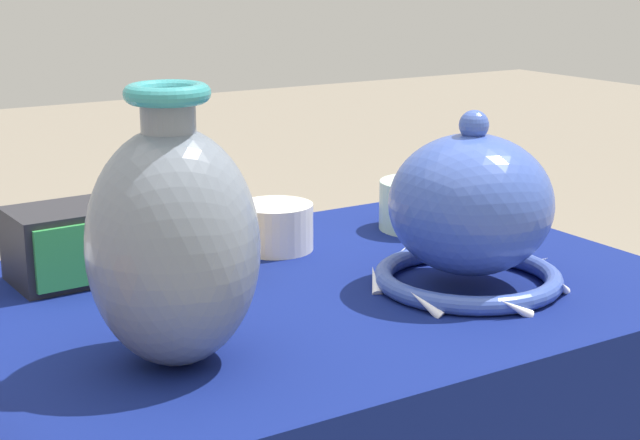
{
  "coord_description": "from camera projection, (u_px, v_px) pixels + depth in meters",
  "views": [
    {
      "loc": [
        -0.48,
        -0.93,
        1.15
      ],
      "look_at": [
        0.05,
        -0.07,
        0.88
      ],
      "focal_mm": 55.0,
      "sensor_mm": 36.0,
      "label": 1
    }
  ],
  "objects": [
    {
      "name": "pot_squat_ivory",
      "position": [
        275.0,
        227.0,
        1.29
      ],
      "size": [
        0.1,
        0.1,
        0.06
      ],
      "primitive_type": "cylinder",
      "color": "white",
      "rests_on": "display_table"
    },
    {
      "name": "pot_squat_celadon",
      "position": [
        419.0,
        205.0,
        1.39
      ],
      "size": [
        0.11,
        0.11,
        0.07
      ],
      "primitive_type": "cylinder",
      "color": "#A8CCB7",
      "rests_on": "display_table"
    },
    {
      "name": "cup_wide_ochre",
      "position": [
        201.0,
        239.0,
        1.18
      ],
      "size": [
        0.11,
        0.11,
        0.08
      ],
      "color": "gold",
      "rests_on": "display_table"
    },
    {
      "name": "vase_tall_bulbous",
      "position": [
        173.0,
        243.0,
        0.91
      ],
      "size": [
        0.16,
        0.16,
        0.27
      ],
      "color": "slate",
      "rests_on": "display_table"
    },
    {
      "name": "mosaic_tile_box",
      "position": [
        75.0,
        243.0,
        1.17
      ],
      "size": [
        0.15,
        0.11,
        0.09
      ],
      "rotation": [
        0.0,
        0.0,
        0.04
      ],
      "color": "#232328",
      "rests_on": "display_table"
    },
    {
      "name": "display_table",
      "position": [
        258.0,
        392.0,
        1.12
      ],
      "size": [
        1.02,
        0.6,
        0.78
      ],
      "color": "olive",
      "rests_on": "ground_plane"
    },
    {
      "name": "vase_dome_bell",
      "position": [
        470.0,
        215.0,
        1.13
      ],
      "size": [
        0.23,
        0.24,
        0.21
      ],
      "color": "#3851A8",
      "rests_on": "display_table"
    }
  ]
}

